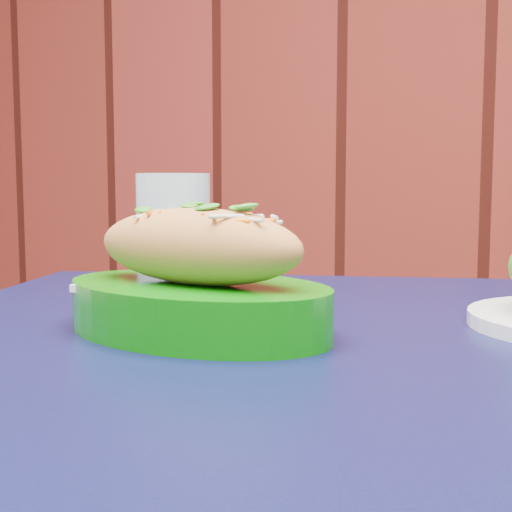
% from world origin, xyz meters
% --- Properties ---
extents(cafe_table, '(1.00, 1.00, 0.75)m').
position_xyz_m(cafe_table, '(-0.31, 1.54, 0.66)').
color(cafe_table, black).
rests_on(cafe_table, ground).
extents(banh_mi_basket, '(0.26, 0.19, 0.11)m').
position_xyz_m(banh_mi_basket, '(-0.44, 1.53, 0.79)').
color(banh_mi_basket, '#086D07').
rests_on(banh_mi_basket, cafe_table).
extents(water_glass, '(0.08, 0.08, 0.13)m').
position_xyz_m(water_glass, '(-0.57, 1.71, 0.82)').
color(water_glass, silver).
rests_on(water_glass, cafe_table).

